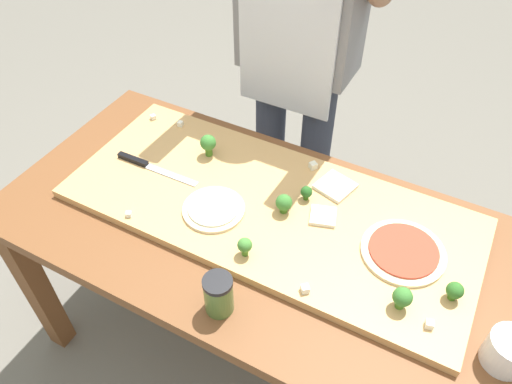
# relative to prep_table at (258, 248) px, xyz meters

# --- Properties ---
(ground_plane) EXTENTS (8.00, 8.00, 0.00)m
(ground_plane) POSITION_rel_prep_table_xyz_m (0.00, 0.00, -0.64)
(ground_plane) COLOR #6B665B
(prep_table) EXTENTS (1.55, 0.77, 0.74)m
(prep_table) POSITION_rel_prep_table_xyz_m (0.00, 0.00, 0.00)
(prep_table) COLOR brown
(prep_table) RESTS_ON ground
(cutting_board) EXTENTS (1.21, 0.51, 0.03)m
(cutting_board) POSITION_rel_prep_table_xyz_m (0.00, 0.07, 0.12)
(cutting_board) COLOR tan
(cutting_board) RESTS_ON prep_table
(chefs_knife) EXTENTS (0.30, 0.02, 0.02)m
(chefs_knife) POSITION_rel_prep_table_xyz_m (-0.42, 0.03, 0.14)
(chefs_knife) COLOR #B7BABF
(chefs_knife) RESTS_ON cutting_board
(pizza_whole_cheese_artichoke) EXTENTS (0.18, 0.18, 0.02)m
(pizza_whole_cheese_artichoke) POSITION_rel_prep_table_xyz_m (-0.13, -0.03, 0.14)
(pizza_whole_cheese_artichoke) COLOR beige
(pizza_whole_cheese_artichoke) RESTS_ON cutting_board
(pizza_whole_tomato_red) EXTENTS (0.23, 0.23, 0.02)m
(pizza_whole_tomato_red) POSITION_rel_prep_table_xyz_m (0.40, 0.08, 0.14)
(pizza_whole_tomato_red) COLOR beige
(pizza_whole_tomato_red) RESTS_ON cutting_board
(pizza_slice_near_right) EXTENTS (0.12, 0.12, 0.01)m
(pizza_slice_near_right) POSITION_rel_prep_table_xyz_m (0.15, 0.22, 0.14)
(pizza_slice_near_right) COLOR silver
(pizza_slice_near_right) RESTS_ON cutting_board
(pizza_slice_far_left) EXTENTS (0.09, 0.09, 0.01)m
(pizza_slice_far_left) POSITION_rel_prep_table_xyz_m (0.16, 0.09, 0.14)
(pizza_slice_far_left) COLOR silver
(pizza_slice_far_left) RESTS_ON cutting_board
(broccoli_floret_front_mid) EXTENTS (0.05, 0.05, 0.08)m
(broccoli_floret_front_mid) POSITION_rel_prep_table_xyz_m (-0.27, 0.17, 0.18)
(broccoli_floret_front_mid) COLOR #3F7220
(broccoli_floret_front_mid) RESTS_ON cutting_board
(broccoli_floret_front_right) EXTENTS (0.04, 0.04, 0.05)m
(broccoli_floret_front_right) POSITION_rel_prep_table_xyz_m (0.55, -0.01, 0.16)
(broccoli_floret_front_right) COLOR #366618
(broccoli_floret_front_right) RESTS_ON cutting_board
(broccoli_floret_back_left) EXTENTS (0.05, 0.05, 0.07)m
(broccoli_floret_back_left) POSITION_rel_prep_table_xyz_m (0.44, -0.09, 0.17)
(broccoli_floret_back_left) COLOR #3F7220
(broccoli_floret_back_left) RESTS_ON cutting_board
(broccoli_floret_back_right) EXTENTS (0.05, 0.05, 0.06)m
(broccoli_floret_back_right) POSITION_rel_prep_table_xyz_m (0.05, 0.06, 0.17)
(broccoli_floret_back_right) COLOR #3F7220
(broccoli_floret_back_right) RESTS_ON cutting_board
(broccoli_floret_center_right) EXTENTS (0.04, 0.04, 0.05)m
(broccoli_floret_center_right) POSITION_rel_prep_table_xyz_m (0.09, 0.14, 0.16)
(broccoli_floret_center_right) COLOR #2C5915
(broccoli_floret_center_right) RESTS_ON cutting_board
(broccoli_floret_front_left) EXTENTS (0.04, 0.04, 0.06)m
(broccoli_floret_front_left) POSITION_rel_prep_table_xyz_m (0.03, -0.13, 0.17)
(broccoli_floret_front_left) COLOR #487A23
(broccoli_floret_front_left) RESTS_ON cutting_board
(cheese_crumble_a) EXTENTS (0.03, 0.03, 0.02)m
(cheese_crumble_a) POSITION_rel_prep_table_xyz_m (0.05, 0.27, 0.14)
(cheese_crumble_a) COLOR silver
(cheese_crumble_a) RESTS_ON cutting_board
(cheese_crumble_b) EXTENTS (0.02, 0.02, 0.02)m
(cheese_crumble_b) POSITION_rel_prep_table_xyz_m (-0.33, -0.16, 0.14)
(cheese_crumble_b) COLOR white
(cheese_crumble_b) RESTS_ON cutting_board
(cheese_crumble_c) EXTENTS (0.02, 0.02, 0.02)m
(cheese_crumble_c) POSITION_rel_prep_table_xyz_m (-0.44, 0.26, 0.14)
(cheese_crumble_c) COLOR white
(cheese_crumble_c) RESTS_ON cutting_board
(cheese_crumble_d) EXTENTS (0.02, 0.02, 0.02)m
(cheese_crumble_d) POSITION_rel_prep_table_xyz_m (-0.55, 0.25, 0.14)
(cheese_crumble_d) COLOR silver
(cheese_crumble_d) RESTS_ON cutting_board
(cheese_crumble_e) EXTENTS (0.03, 0.03, 0.02)m
(cheese_crumble_e) POSITION_rel_prep_table_xyz_m (0.22, -0.16, 0.14)
(cheese_crumble_e) COLOR white
(cheese_crumble_e) RESTS_ON cutting_board
(cheese_crumble_f) EXTENTS (0.02, 0.02, 0.02)m
(cheese_crumble_f) POSITION_rel_prep_table_xyz_m (0.52, -0.11, 0.14)
(cheese_crumble_f) COLOR white
(cheese_crumble_f) RESTS_ON cutting_board
(flour_cup) EXTENTS (0.10, 0.10, 0.09)m
(flour_cup) POSITION_rel_prep_table_xyz_m (0.69, -0.10, 0.14)
(flour_cup) COLOR white
(flour_cup) RESTS_ON prep_table
(sauce_jar) EXTENTS (0.07, 0.07, 0.11)m
(sauce_jar) POSITION_rel_prep_table_xyz_m (0.04, -0.29, 0.16)
(sauce_jar) COLOR #517033
(sauce_jar) RESTS_ON prep_table
(cook_center) EXTENTS (0.54, 0.39, 1.67)m
(cook_center) POSITION_rel_prep_table_xyz_m (-0.16, 0.60, 0.36)
(cook_center) COLOR #333847
(cook_center) RESTS_ON ground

